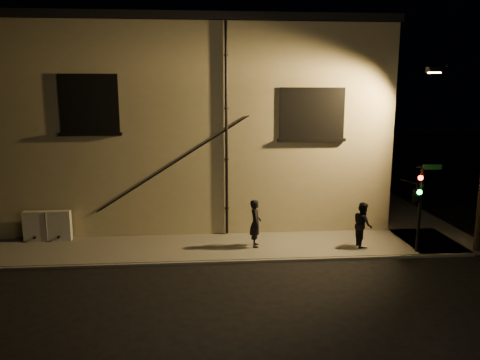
{
  "coord_description": "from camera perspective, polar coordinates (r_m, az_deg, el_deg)",
  "views": [
    {
      "loc": [
        -2.81,
        -15.36,
        5.93
      ],
      "look_at": [
        -1.36,
        1.8,
        2.58
      ],
      "focal_mm": 35.0,
      "sensor_mm": 36.0,
      "label": 1
    }
  ],
  "objects": [
    {
      "name": "pedestrian_a",
      "position": [
        17.5,
        1.9,
        -5.3
      ],
      "size": [
        0.47,
        0.68,
        1.79
      ],
      "primitive_type": "imported",
      "rotation": [
        0.0,
        0.0,
        1.51
      ],
      "color": "black",
      "rests_on": "sidewalk"
    },
    {
      "name": "sidewalk",
      "position": [
        20.99,
        6.48,
        -5.3
      ],
      "size": [
        21.0,
        16.0,
        0.12
      ],
      "color": "#58574F",
      "rests_on": "ground"
    },
    {
      "name": "traffic_signal",
      "position": [
        17.69,
        20.75,
        -1.68
      ],
      "size": [
        1.33,
        1.88,
        3.2
      ],
      "color": "black",
      "rests_on": "sidewalk"
    },
    {
      "name": "building",
      "position": [
        24.4,
        -5.3,
        7.38
      ],
      "size": [
        16.2,
        12.23,
        8.8
      ],
      "color": "tan",
      "rests_on": "ground"
    },
    {
      "name": "ground",
      "position": [
        16.7,
        5.26,
        -9.83
      ],
      "size": [
        90.0,
        90.0,
        0.0
      ],
      "primitive_type": "plane",
      "color": "black"
    },
    {
      "name": "pedestrian_b",
      "position": [
        18.11,
        14.73,
        -5.26
      ],
      "size": [
        0.66,
        0.83,
        1.69
      ],
      "primitive_type": "imported",
      "rotation": [
        0.0,
        0.0,
        1.55
      ],
      "color": "black",
      "rests_on": "sidewalk"
    },
    {
      "name": "utility_cabinet",
      "position": [
        19.73,
        -22.41,
        -5.18
      ],
      "size": [
        1.79,
        0.3,
        1.18
      ],
      "primitive_type": "cube",
      "color": "#B5B4AD",
      "rests_on": "sidewalk"
    }
  ]
}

